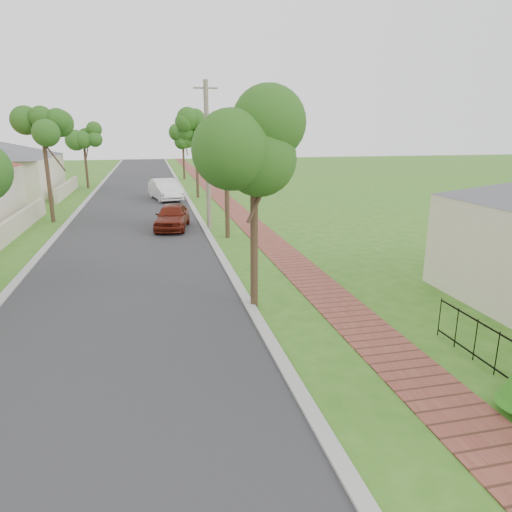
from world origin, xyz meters
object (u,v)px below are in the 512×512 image
object	(u,v)px
parked_car_red	(172,217)
parked_car_white	(165,190)
near_tree	(254,149)
utility_pole	(208,156)

from	to	relation	value
parked_car_red	parked_car_white	xyz separation A→B (m)	(-0.00, 10.56, 0.10)
parked_car_red	near_tree	xyz separation A→B (m)	(1.80, -11.59, 3.87)
parked_car_white	near_tree	bearing A→B (deg)	-97.31
parked_car_red	utility_pole	distance (m)	3.65
parked_car_white	parked_car_red	bearing A→B (deg)	-101.93
utility_pole	parked_car_white	bearing A→B (deg)	99.88
parked_car_white	near_tree	world-z (taller)	near_tree
near_tree	parked_car_red	bearing A→B (deg)	98.80
parked_car_red	parked_car_white	world-z (taller)	parked_car_white
near_tree	parked_car_white	bearing A→B (deg)	94.64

